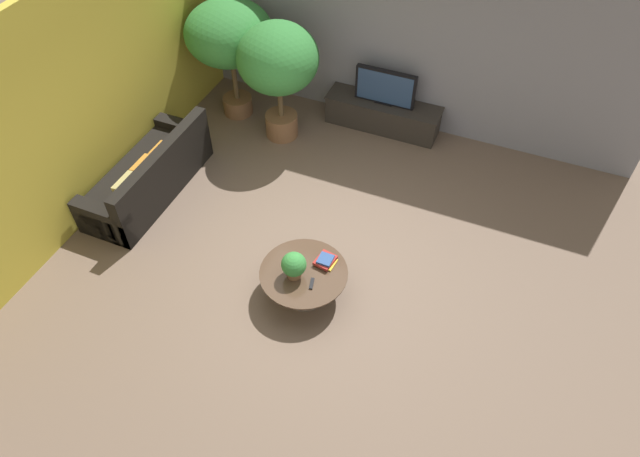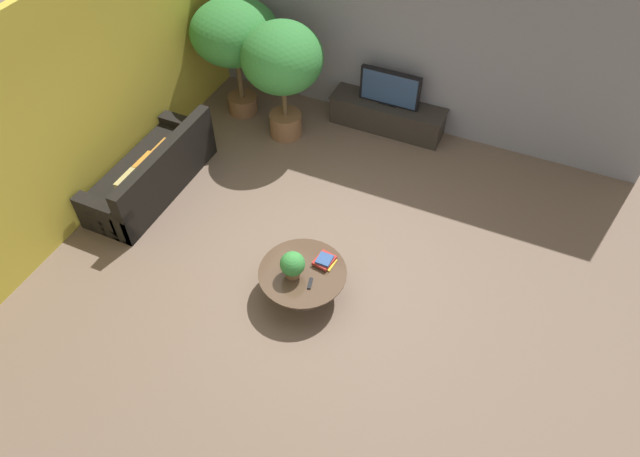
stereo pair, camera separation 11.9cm
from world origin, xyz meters
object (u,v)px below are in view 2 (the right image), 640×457
(couch_by_wall, at_px, (153,174))
(potted_plant_tabletop, at_px, (293,265))
(coffee_table, at_px, (303,278))
(media_console, at_px, (387,115))
(potted_palm_tall, at_px, (235,35))
(television, at_px, (390,88))
(potted_palm_corner, at_px, (282,62))

(couch_by_wall, height_order, potted_plant_tabletop, couch_by_wall)
(coffee_table, xyz_separation_m, potted_plant_tabletop, (-0.08, -0.09, 0.31))
(media_console, xyz_separation_m, potted_palm_tall, (-2.35, -0.55, 1.14))
(television, height_order, coffee_table, television)
(media_console, xyz_separation_m, couch_by_wall, (-2.56, -2.73, 0.04))
(coffee_table, relative_size, potted_plant_tabletop, 2.97)
(couch_by_wall, xyz_separation_m, potted_palm_corner, (1.15, 1.93, 1.01))
(media_console, relative_size, couch_by_wall, 0.86)
(potted_palm_corner, distance_m, potted_plant_tabletop, 3.28)
(television, distance_m, potted_plant_tabletop, 3.62)
(media_console, distance_m, potted_palm_tall, 2.66)
(television, xyz_separation_m, coffee_table, (0.19, -3.53, -0.48))
(media_console, xyz_separation_m, television, (0.00, -0.00, 0.51))
(television, height_order, potted_palm_corner, potted_palm_corner)
(television, height_order, couch_by_wall, television)
(television, bearing_deg, coffee_table, -86.94)
(potted_palm_tall, distance_m, potted_palm_corner, 0.97)
(coffee_table, height_order, potted_palm_corner, potted_palm_corner)
(coffee_table, height_order, potted_plant_tabletop, potted_plant_tabletop)
(potted_palm_corner, bearing_deg, media_console, 29.66)
(television, relative_size, potted_palm_tall, 0.50)
(coffee_table, distance_m, potted_palm_tall, 4.07)
(media_console, distance_m, potted_plant_tabletop, 3.64)
(television, bearing_deg, potted_plant_tabletop, -88.25)
(couch_by_wall, bearing_deg, media_console, 136.82)
(media_console, height_order, couch_by_wall, couch_by_wall)
(potted_plant_tabletop, bearing_deg, media_console, 91.75)
(television, relative_size, couch_by_wall, 0.45)
(potted_plant_tabletop, bearing_deg, coffee_table, 48.34)
(coffee_table, distance_m, couch_by_wall, 2.87)
(media_console, bearing_deg, couch_by_wall, -133.18)
(media_console, bearing_deg, potted_plant_tabletop, -88.25)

